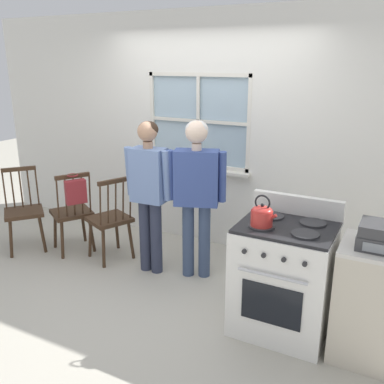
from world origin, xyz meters
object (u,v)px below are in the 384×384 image
at_px(potted_plant, 202,162).
at_px(side_counter, 374,304).
at_px(handbag, 76,191).
at_px(stereo, 384,237).
at_px(person_elderly_left, 149,185).
at_px(stove, 284,277).
at_px(chair_by_window, 72,214).
at_px(kettle, 262,215).
at_px(chair_near_wall, 24,212).
at_px(person_teen_center, 196,184).
at_px(chair_center_cluster, 110,220).

bearing_deg(potted_plant, side_counter, -32.50).
bearing_deg(handbag, stereo, -5.76).
bearing_deg(handbag, side_counter, -5.38).
relative_size(person_elderly_left, stove, 1.47).
height_order(chair_by_window, stove, stove).
bearing_deg(chair_by_window, kettle, 109.97).
distance_m(person_elderly_left, kettle, 1.44).
distance_m(chair_near_wall, stereo, 3.86).
xyz_separation_m(person_elderly_left, stove, (1.52, -0.37, -0.48)).
distance_m(handbag, side_counter, 3.12).
distance_m(chair_by_window, person_teen_center, 1.64).
bearing_deg(stove, side_counter, -3.48).
bearing_deg(person_elderly_left, person_teen_center, 12.32).
bearing_deg(stereo, kettle, -175.43).
distance_m(chair_by_window, chair_center_cluster, 0.52).
xyz_separation_m(chair_near_wall, side_counter, (3.82, -0.19, -0.01)).
bearing_deg(handbag, chair_center_cluster, 26.18).
bearing_deg(side_counter, stereo, -90.00).
bearing_deg(chair_by_window, potted_plant, 158.06).
relative_size(kettle, handbag, 0.80).
bearing_deg(potted_plant, stereo, -32.91).
bearing_deg(handbag, stove, -5.93).
xyz_separation_m(person_teen_center, kettle, (0.88, -0.63, 0.03)).
height_order(person_teen_center, kettle, person_teen_center).
xyz_separation_m(chair_near_wall, kettle, (2.96, -0.28, 0.57)).
distance_m(person_elderly_left, stereo, 2.25).
xyz_separation_m(person_elderly_left, side_counter, (2.21, -0.41, -0.50)).
relative_size(person_elderly_left, person_teen_center, 0.99).
distance_m(chair_by_window, chair_near_wall, 0.58).
relative_size(person_teen_center, stove, 1.49).
xyz_separation_m(chair_near_wall, person_elderly_left, (1.61, 0.22, 0.50)).
bearing_deg(chair_center_cluster, chair_by_window, -62.28).
bearing_deg(potted_plant, chair_center_cluster, -128.98).
bearing_deg(handbag, person_teen_center, 10.34).
relative_size(chair_by_window, chair_center_cluster, 1.00).
xyz_separation_m(chair_center_cluster, potted_plant, (0.70, 0.87, 0.55)).
xyz_separation_m(person_teen_center, stove, (1.05, -0.49, -0.52)).
bearing_deg(handbag, chair_by_window, 148.31).
xyz_separation_m(potted_plant, stereo, (2.06, -1.34, -0.02)).
xyz_separation_m(person_teen_center, side_counter, (1.74, -0.54, -0.54)).
xyz_separation_m(chair_by_window, person_teen_center, (1.55, 0.12, 0.54)).
height_order(chair_by_window, side_counter, chair_by_window).
distance_m(chair_by_window, person_elderly_left, 1.19).
bearing_deg(stereo, handbag, 174.24).
bearing_deg(kettle, stereo, 4.57).
relative_size(person_elderly_left, side_counter, 1.77).
bearing_deg(side_counter, person_elderly_left, 169.51).
bearing_deg(handbag, potted_plant, 45.03).
distance_m(stove, potted_plant, 1.95).
xyz_separation_m(chair_near_wall, potted_plant, (1.76, 1.12, 0.55)).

